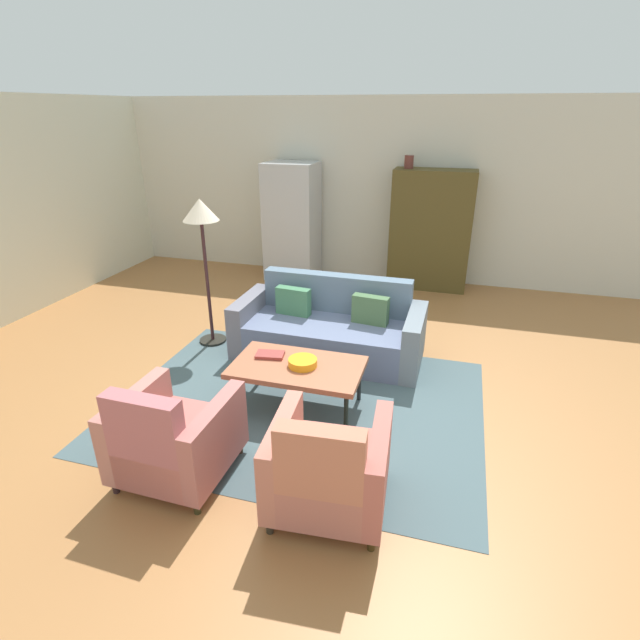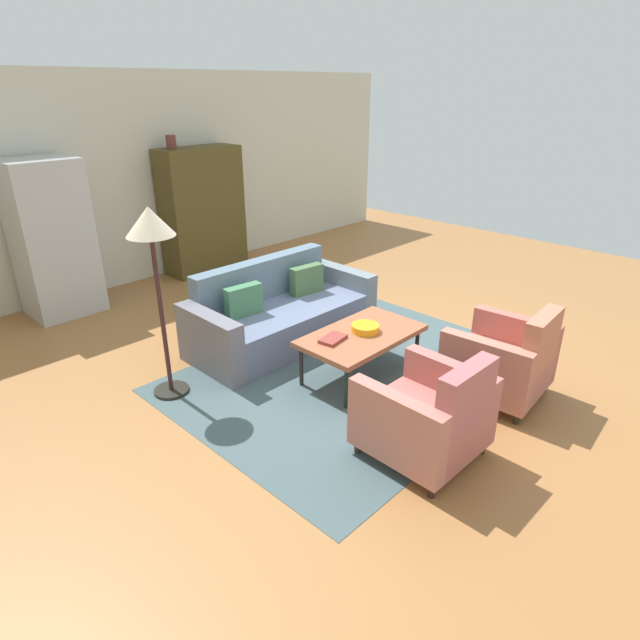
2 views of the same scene
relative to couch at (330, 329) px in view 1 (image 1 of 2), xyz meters
name	(u,v)px [view 1 (image 1 of 2)]	position (x,y,z in m)	size (l,w,h in m)	color
ground_plane	(338,408)	(0.36, -1.10, -0.29)	(11.31, 11.31, 0.00)	#A66D3D
wall_back	(402,192)	(0.36, 2.98, 1.11)	(9.42, 0.12, 2.80)	beige
area_rug	(300,404)	(0.00, -1.14, -0.28)	(3.40, 2.60, 0.01)	#475C61
couch	(330,329)	(0.00, 0.00, 0.00)	(2.11, 0.92, 0.86)	slate
coffee_table	(297,369)	(0.00, -1.19, 0.13)	(1.20, 0.70, 0.46)	black
armchair_left	(172,441)	(-0.60, -2.35, 0.06)	(0.82, 0.82, 0.88)	#322420
armchair_right	(328,471)	(0.60, -2.35, 0.06)	(0.86, 0.86, 0.88)	#3D2010
fruit_bowl	(303,362)	(0.05, -1.19, 0.20)	(0.27, 0.27, 0.07)	orange
book_stack	(270,355)	(-0.30, -1.09, 0.18)	(0.28, 0.20, 0.03)	brown
cabinet	(430,230)	(0.88, 2.63, 0.61)	(1.20, 0.51, 1.80)	#4D401C
vase_tall	(409,162)	(0.48, 2.63, 1.60)	(0.14, 0.14, 0.19)	brown
refrigerator	(292,222)	(-1.32, 2.53, 0.64)	(0.80, 0.73, 1.85)	#B7BABF
floor_lamp	(202,224)	(-1.45, -0.12, 1.16)	(0.40, 0.40, 1.72)	black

